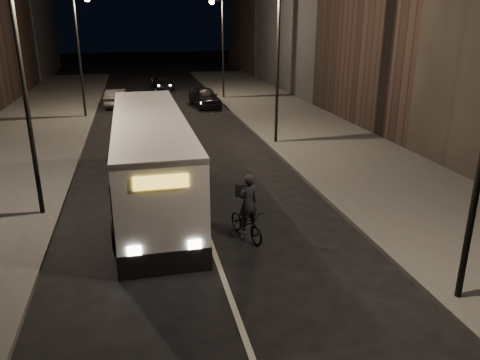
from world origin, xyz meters
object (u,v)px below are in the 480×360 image
streetlight_left_near (29,65)px  streetlight_right_far (220,36)px  cyclist_on_bicycle (247,217)px  car_far (163,83)px  city_bus (151,154)px  car_near (205,97)px  streetlight_right_mid (273,47)px  streetlight_left_far (82,40)px  car_mid (117,98)px

streetlight_left_near → streetlight_right_far: bearing=66.0°
cyclist_on_bicycle → car_far: bearing=73.5°
city_bus → car_near: 20.28m
cyclist_on_bicycle → city_bus: bearing=105.7°
streetlight_right_mid → streetlight_right_far: size_ratio=1.00×
cyclist_on_bicycle → car_far: 34.53m
streetlight_right_far → cyclist_on_bicycle: streetlight_right_far is taller
city_bus → car_far: city_bus is taller
streetlight_left_far → streetlight_right_far: bearing=29.4°
streetlight_right_mid → streetlight_left_far: size_ratio=1.00×
streetlight_right_mid → streetlight_left_near: size_ratio=1.00×
streetlight_left_far → car_far: size_ratio=1.90×
car_near → streetlight_right_far: bearing=52.9°
cyclist_on_bicycle → streetlight_right_far: bearing=64.2°
streetlight_left_near → streetlight_left_far: size_ratio=1.00×
streetlight_left_near → streetlight_left_far: same height
streetlight_right_mid → streetlight_left_near: same height
streetlight_left_near → streetlight_left_far: 18.00m
car_near → streetlight_right_mid: bearing=-88.8°
city_bus → car_far: size_ratio=2.91×
streetlight_left_far → car_near: (8.76, 2.67, -4.58)m
streetlight_left_near → car_far: 32.18m
streetlight_left_near → car_mid: (1.82, 22.39, -4.65)m
streetlight_right_far → car_far: bearing=122.1°
streetlight_right_mid → streetlight_right_far: (0.00, 16.00, 0.00)m
city_bus → streetlight_right_mid: bearing=44.4°
streetlight_right_mid → city_bus: streetlight_right_mid is taller
streetlight_right_mid → car_far: (-4.53, 23.23, -4.74)m
streetlight_left_near → car_far: size_ratio=1.90×
streetlight_left_far → car_far: bearing=65.1°
cyclist_on_bicycle → car_far: cyclist_on_bicycle is taller
city_bus → car_near: size_ratio=2.72×
streetlight_left_near → city_bus: (3.73, 1.06, -3.55)m
car_near → car_far: bearing=96.7°
city_bus → cyclist_on_bicycle: bearing=-57.8°
city_bus → car_mid: city_bus is taller
cyclist_on_bicycle → car_mid: cyclist_on_bicycle is taller
streetlight_right_mid → streetlight_left_near: (-10.66, -8.00, 0.00)m
cyclist_on_bicycle → car_mid: size_ratio=0.52×
car_near → car_mid: size_ratio=1.07×
streetlight_left_near → cyclist_on_bicycle: streetlight_left_near is taller
car_mid → car_far: (4.31, 8.84, -0.09)m
streetlight_left_near → city_bus: size_ratio=0.65×
car_near → cyclist_on_bicycle: bearing=-102.6°
streetlight_right_mid → streetlight_right_far: 16.00m
streetlight_right_far → cyclist_on_bicycle: (-4.11, -27.30, -4.62)m
streetlight_right_far → streetlight_left_near: same height
streetlight_left_near → city_bus: 5.26m
streetlight_left_near → cyclist_on_bicycle: bearing=-26.7°
streetlight_right_mid → car_mid: streetlight_right_mid is taller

